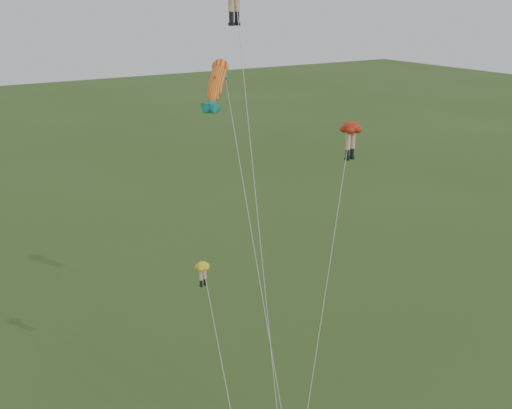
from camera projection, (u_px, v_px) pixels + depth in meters
legs_kite_red_mid at (350, 137)px, 31.22m from camera, size 7.95×6.55×15.78m
legs_kite_yellow at (206, 284)px, 29.13m from camera, size 2.08×7.80×9.35m
fish_kite at (217, 84)px, 28.13m from camera, size 2.56×9.33×19.53m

